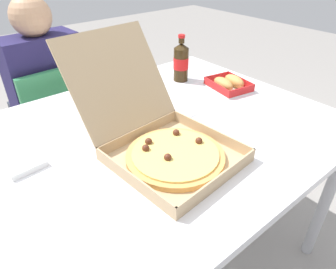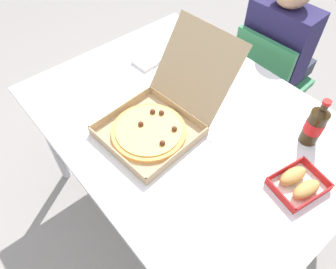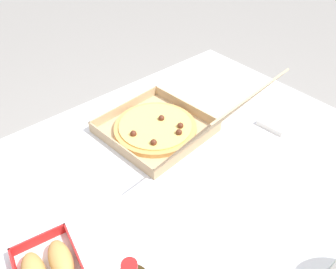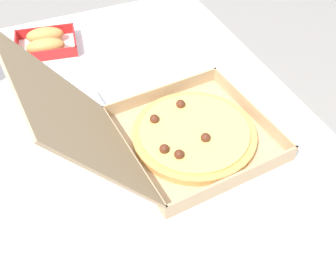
% 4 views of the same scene
% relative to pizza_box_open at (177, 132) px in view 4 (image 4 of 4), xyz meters
% --- Properties ---
extents(dining_table, '(1.41, 1.06, 0.76)m').
position_rel_pizza_box_open_xyz_m(dining_table, '(0.05, 0.14, -0.12)').
color(dining_table, white).
rests_on(dining_table, ground_plane).
extents(pizza_box_open, '(0.40, 0.58, 0.34)m').
position_rel_pizza_box_open_xyz_m(pizza_box_open, '(0.00, 0.00, 0.00)').
color(pizza_box_open, tan).
rests_on(pizza_box_open, dining_table).
extents(bread_side_box, '(0.18, 0.21, 0.06)m').
position_rel_pizza_box_open_xyz_m(bread_side_box, '(0.56, 0.21, -0.02)').
color(bread_side_box, white).
rests_on(bread_side_box, dining_table).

